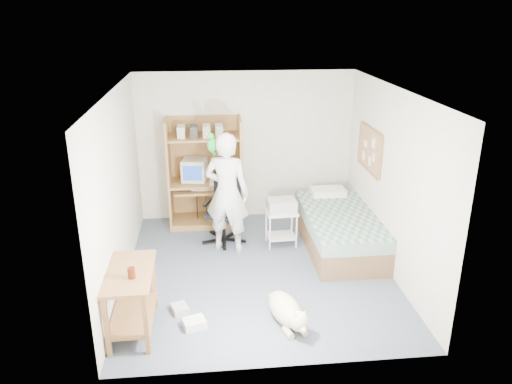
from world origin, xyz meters
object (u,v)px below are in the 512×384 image
dog (287,311)px  printer_cart (281,222)px  computer_hutch (205,177)px  side_desk (131,292)px  office_chair (225,217)px  bed (339,229)px  person (227,193)px

dog → printer_cart: bearing=68.8°
computer_hutch → dog: computer_hutch is taller
dog → printer_cart: printer_cart is taller
side_desk → dog: size_ratio=1.02×
office_chair → printer_cart: (0.85, -0.24, -0.02)m
side_desk → office_chair: (1.14, 2.23, -0.11)m
bed → side_desk: 3.39m
office_chair → dog: (0.62, -2.28, -0.23)m
bed → person: 1.80m
side_desk → person: person is taller
computer_hutch → office_chair: 0.88m
side_desk → computer_hutch: bearing=73.9°
office_chair → person: size_ratio=0.60×
bed → person: (-1.68, 0.11, 0.61)m
bed → office_chair: office_chair is taller
printer_cart → side_desk: bearing=-138.2°
printer_cart → dog: bearing=-99.7°
computer_hutch → side_desk: size_ratio=1.80×
bed → dog: bed is taller
computer_hutch → printer_cart: 1.55m
computer_hutch → dog: size_ratio=1.84×
bed → printer_cart: (-0.86, 0.17, 0.08)m
office_chair → dog: size_ratio=1.11×
bed → side_desk: (-2.85, -1.82, 0.21)m
office_chair → side_desk: bearing=-97.4°
office_chair → person: person is taller
computer_hutch → side_desk: bearing=-106.1°
office_chair → person: (0.03, -0.31, 0.52)m
computer_hutch → printer_cart: (1.14, -0.95, -0.45)m
person → dog: size_ratio=1.84×
person → side_desk: bearing=78.4°
side_desk → printer_cart: bearing=45.0°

